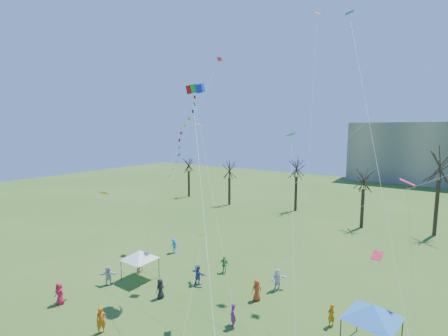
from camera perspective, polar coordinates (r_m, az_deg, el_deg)
The scene contains 6 objects.
bare_tree_row at distance 47.10m, azimuth 29.63°, elevation -1.87°, with size 68.20×8.32×11.07m.
big_box_kite at distance 25.18m, azimuth -7.20°, elevation 5.30°, with size 6.14×6.43×20.72m.
canopy_tent_white at distance 29.71m, azimuth -15.15°, elevation -15.06°, with size 3.57×3.57×2.67m.
canopy_tent_blue at distance 22.28m, azimuth 25.53°, elevation -22.55°, with size 4.00×4.00×3.05m.
festival_crowd at distance 24.36m, azimuth 0.18°, elevation -23.76°, with size 24.95×13.88×1.86m.
small_kites_aloft at distance 24.43m, azimuth 8.70°, elevation 7.50°, with size 27.39×15.73×33.06m.
Camera 1 is at (10.65, -10.67, 13.36)m, focal length 25.00 mm.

